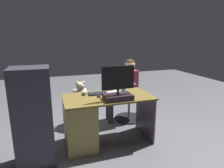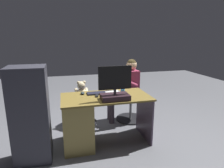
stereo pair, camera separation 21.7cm
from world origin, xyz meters
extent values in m
plane|color=#54555A|center=(0.00, 0.00, 0.00)|extent=(10.00, 10.00, 0.00)
cube|color=brown|center=(0.00, 0.32, 0.70)|extent=(1.26, 0.66, 0.02)
cube|color=olive|center=(0.42, 0.32, 0.35)|extent=(0.40, 0.61, 0.69)
cube|color=#4F4055|center=(-0.61, 0.32, 0.35)|extent=(0.02, 0.60, 0.69)
cube|color=black|center=(-0.09, 0.50, 0.75)|extent=(0.38, 0.24, 0.07)
cylinder|color=#333338|center=(-0.09, 0.50, 0.83)|extent=(0.04, 0.04, 0.07)
cube|color=black|center=(-0.09, 0.50, 1.02)|extent=(0.45, 0.02, 0.32)
cube|color=black|center=(-0.09, 0.49, 1.02)|extent=(0.41, 0.00, 0.28)
cube|color=black|center=(0.04, 0.17, 0.73)|extent=(0.42, 0.14, 0.02)
ellipsoid|color=#1F292C|center=(0.31, 0.14, 0.73)|extent=(0.06, 0.10, 0.04)
cylinder|color=#3372BF|center=(-0.30, 0.17, 0.77)|extent=(0.06, 0.06, 0.10)
cube|color=black|center=(0.12, 0.28, 0.73)|extent=(0.08, 0.16, 0.02)
cube|color=silver|center=(-0.16, 0.29, 0.73)|extent=(0.28, 0.34, 0.02)
cylinder|color=black|center=(0.28, -0.40, 0.01)|extent=(0.51, 0.51, 0.03)
cylinder|color=gray|center=(0.28, -0.40, 0.22)|extent=(0.04, 0.04, 0.38)
cylinder|color=#2B3895|center=(0.28, -0.40, 0.44)|extent=(0.42, 0.42, 0.06)
ellipsoid|color=#C7B38B|center=(0.28, -0.40, 0.56)|extent=(0.18, 0.15, 0.19)
sphere|color=#C7B38B|center=(0.28, -0.40, 0.72)|extent=(0.14, 0.14, 0.14)
sphere|color=beige|center=(0.28, -0.46, 0.71)|extent=(0.05, 0.05, 0.05)
sphere|color=#C7B38B|center=(0.23, -0.40, 0.77)|extent=(0.06, 0.06, 0.06)
sphere|color=#C7B38B|center=(0.33, -0.40, 0.77)|extent=(0.06, 0.06, 0.06)
cylinder|color=#C7B38B|center=(0.19, -0.44, 0.60)|extent=(0.05, 0.15, 0.10)
cylinder|color=#C7B38B|center=(0.37, -0.44, 0.60)|extent=(0.05, 0.15, 0.10)
cylinder|color=#C7B38B|center=(0.23, -0.51, 0.50)|extent=(0.06, 0.12, 0.06)
cylinder|color=#C7B38B|center=(0.33, -0.51, 0.50)|extent=(0.06, 0.12, 0.06)
cylinder|color=black|center=(-0.63, -0.36, 0.01)|extent=(0.54, 0.54, 0.03)
cylinder|color=gray|center=(-0.63, -0.36, 0.22)|extent=(0.04, 0.04, 0.38)
cylinder|color=#524055|center=(-0.63, -0.36, 0.44)|extent=(0.40, 0.40, 0.06)
cube|color=#892C47|center=(-0.63, -0.36, 0.71)|extent=(0.22, 0.33, 0.49)
sphere|color=tan|center=(-0.63, -0.36, 1.05)|extent=(0.19, 0.19, 0.19)
sphere|color=#3B311A|center=(-0.63, -0.36, 1.07)|extent=(0.17, 0.17, 0.17)
cylinder|color=#892C47|center=(-0.48, -0.17, 0.79)|extent=(0.39, 0.10, 0.24)
cylinder|color=#892C47|center=(-0.50, -0.56, 0.79)|extent=(0.39, 0.10, 0.24)
cylinder|color=#3E3541|center=(-0.43, -0.28, 0.49)|extent=(0.39, 0.13, 0.11)
cylinder|color=#3E3541|center=(-0.24, -0.29, 0.23)|extent=(0.10, 0.10, 0.47)
cylinder|color=#3E3541|center=(-0.44, -0.45, 0.49)|extent=(0.39, 0.13, 0.11)
cylinder|color=#3E3541|center=(-0.25, -0.46, 0.23)|extent=(0.10, 0.10, 0.47)
cube|color=#2D2D37|center=(0.99, 0.52, 0.61)|extent=(0.44, 0.36, 1.21)
camera|label=1|loc=(0.78, 2.87, 1.55)|focal=31.22mm
camera|label=2|loc=(0.57, 2.93, 1.55)|focal=31.22mm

